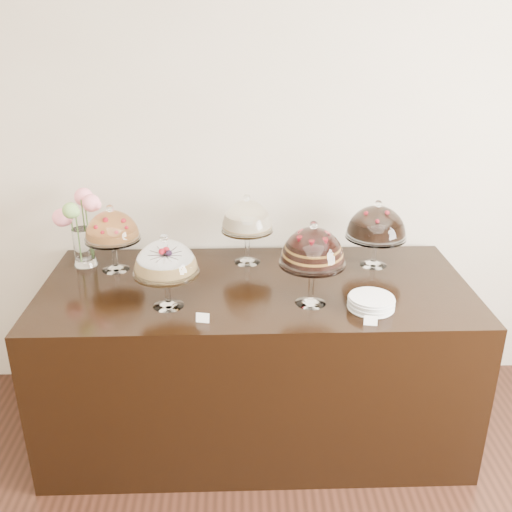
{
  "coord_description": "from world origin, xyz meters",
  "views": [
    {
      "loc": [
        -0.28,
        -0.2,
        2.18
      ],
      "look_at": [
        -0.2,
        2.4,
        1.08
      ],
      "focal_mm": 40.0,
      "sensor_mm": 36.0,
      "label": 1
    }
  ],
  "objects_px": {
    "cake_stand_cheesecake": "(247,219)",
    "cake_stand_sugar_sponge": "(166,261)",
    "display_counter": "(256,358)",
    "flower_vase": "(80,224)",
    "plate_stack": "(371,303)",
    "cake_stand_choco_layer": "(313,249)",
    "cake_stand_dark_choco": "(377,225)",
    "cake_stand_fruit_tart": "(112,229)"
  },
  "relations": [
    {
      "from": "cake_stand_sugar_sponge",
      "to": "cake_stand_cheesecake",
      "type": "xyz_separation_m",
      "value": [
        0.39,
        0.51,
        0.02
      ]
    },
    {
      "from": "cake_stand_cheesecake",
      "to": "cake_stand_sugar_sponge",
      "type": "bearing_deg",
      "value": -126.89
    },
    {
      "from": "display_counter",
      "to": "plate_stack",
      "type": "xyz_separation_m",
      "value": [
        0.54,
        -0.28,
        0.48
      ]
    },
    {
      "from": "flower_vase",
      "to": "cake_stand_sugar_sponge",
      "type": "bearing_deg",
      "value": -44.33
    },
    {
      "from": "display_counter",
      "to": "cake_stand_cheesecake",
      "type": "relative_size",
      "value": 5.56
    },
    {
      "from": "cake_stand_sugar_sponge",
      "to": "flower_vase",
      "type": "relative_size",
      "value": 0.89
    },
    {
      "from": "cake_stand_sugar_sponge",
      "to": "plate_stack",
      "type": "xyz_separation_m",
      "value": [
        0.96,
        -0.06,
        -0.2
      ]
    },
    {
      "from": "cake_stand_choco_layer",
      "to": "cake_stand_fruit_tart",
      "type": "height_order",
      "value": "cake_stand_choco_layer"
    },
    {
      "from": "display_counter",
      "to": "plate_stack",
      "type": "distance_m",
      "value": 0.77
    },
    {
      "from": "cake_stand_dark_choco",
      "to": "flower_vase",
      "type": "bearing_deg",
      "value": 177.99
    },
    {
      "from": "cake_stand_choco_layer",
      "to": "cake_stand_cheesecake",
      "type": "xyz_separation_m",
      "value": [
        -0.3,
        0.51,
        -0.02
      ]
    },
    {
      "from": "cake_stand_choco_layer",
      "to": "cake_stand_fruit_tart",
      "type": "xyz_separation_m",
      "value": [
        -1.02,
        0.43,
        -0.04
      ]
    },
    {
      "from": "cake_stand_sugar_sponge",
      "to": "cake_stand_dark_choco",
      "type": "height_order",
      "value": "cake_stand_dark_choco"
    },
    {
      "from": "cake_stand_dark_choco",
      "to": "cake_stand_fruit_tart",
      "type": "relative_size",
      "value": 1.01
    },
    {
      "from": "cake_stand_dark_choco",
      "to": "flower_vase",
      "type": "height_order",
      "value": "flower_vase"
    },
    {
      "from": "cake_stand_dark_choco",
      "to": "flower_vase",
      "type": "relative_size",
      "value": 0.91
    },
    {
      "from": "cake_stand_sugar_sponge",
      "to": "cake_stand_fruit_tart",
      "type": "bearing_deg",
      "value": 127.58
    },
    {
      "from": "cake_stand_choco_layer",
      "to": "plate_stack",
      "type": "xyz_separation_m",
      "value": [
        0.28,
        -0.07,
        -0.25
      ]
    },
    {
      "from": "cake_stand_cheesecake",
      "to": "plate_stack",
      "type": "bearing_deg",
      "value": -44.89
    },
    {
      "from": "cake_stand_dark_choco",
      "to": "cake_stand_fruit_tart",
      "type": "xyz_separation_m",
      "value": [
        -1.42,
        -0.02,
        0.0
      ]
    },
    {
      "from": "cake_stand_choco_layer",
      "to": "cake_stand_fruit_tart",
      "type": "relative_size",
      "value": 1.14
    },
    {
      "from": "cake_stand_choco_layer",
      "to": "cake_stand_fruit_tart",
      "type": "bearing_deg",
      "value": 157.18
    },
    {
      "from": "cake_stand_cheesecake",
      "to": "cake_stand_dark_choco",
      "type": "bearing_deg",
      "value": -5.11
    },
    {
      "from": "cake_stand_fruit_tart",
      "to": "cake_stand_choco_layer",
      "type": "bearing_deg",
      "value": -22.82
    },
    {
      "from": "cake_stand_cheesecake",
      "to": "plate_stack",
      "type": "xyz_separation_m",
      "value": [
        0.58,
        -0.57,
        -0.23
      ]
    },
    {
      "from": "display_counter",
      "to": "flower_vase",
      "type": "xyz_separation_m",
      "value": [
        -0.94,
        0.29,
        0.69
      ]
    },
    {
      "from": "cake_stand_fruit_tart",
      "to": "flower_vase",
      "type": "height_order",
      "value": "flower_vase"
    },
    {
      "from": "flower_vase",
      "to": "display_counter",
      "type": "bearing_deg",
      "value": -16.89
    },
    {
      "from": "cake_stand_sugar_sponge",
      "to": "cake_stand_choco_layer",
      "type": "distance_m",
      "value": 0.68
    },
    {
      "from": "cake_stand_cheesecake",
      "to": "flower_vase",
      "type": "relative_size",
      "value": 0.96
    },
    {
      "from": "cake_stand_cheesecake",
      "to": "cake_stand_fruit_tart",
      "type": "bearing_deg",
      "value": -173.64
    },
    {
      "from": "flower_vase",
      "to": "cake_stand_choco_layer",
      "type": "bearing_deg",
      "value": -22.65
    },
    {
      "from": "cake_stand_cheesecake",
      "to": "plate_stack",
      "type": "relative_size",
      "value": 1.84
    },
    {
      "from": "cake_stand_sugar_sponge",
      "to": "plate_stack",
      "type": "bearing_deg",
      "value": -3.5
    },
    {
      "from": "display_counter",
      "to": "cake_stand_dark_choco",
      "type": "xyz_separation_m",
      "value": [
        0.66,
        0.23,
        0.69
      ]
    },
    {
      "from": "cake_stand_sugar_sponge",
      "to": "cake_stand_cheesecake",
      "type": "distance_m",
      "value": 0.64
    },
    {
      "from": "cake_stand_fruit_tart",
      "to": "flower_vase",
      "type": "relative_size",
      "value": 0.89
    },
    {
      "from": "display_counter",
      "to": "cake_stand_sugar_sponge",
      "type": "bearing_deg",
      "value": -152.44
    },
    {
      "from": "cake_stand_dark_choco",
      "to": "cake_stand_choco_layer",
      "type": "bearing_deg",
      "value": -132.2
    },
    {
      "from": "cake_stand_cheesecake",
      "to": "cake_stand_choco_layer",
      "type": "bearing_deg",
      "value": -59.74
    },
    {
      "from": "cake_stand_fruit_tart",
      "to": "cake_stand_cheesecake",
      "type": "bearing_deg",
      "value": 6.36
    },
    {
      "from": "cake_stand_choco_layer",
      "to": "plate_stack",
      "type": "bearing_deg",
      "value": -13.13
    }
  ]
}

